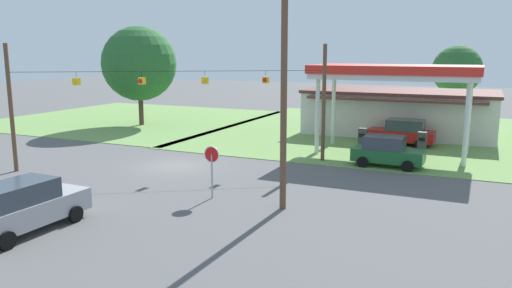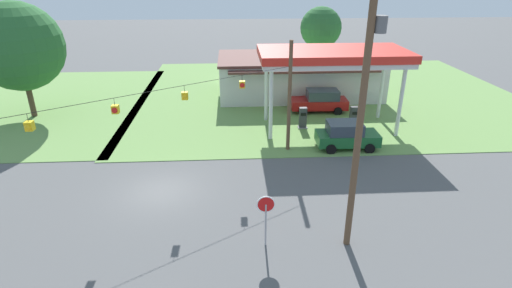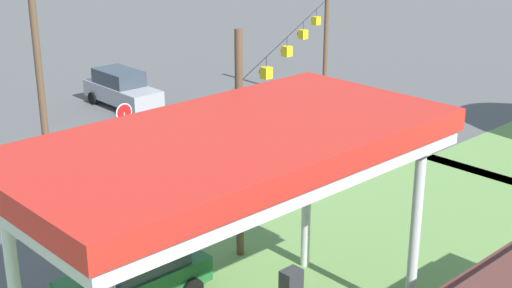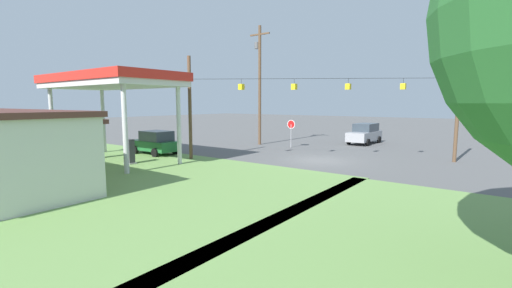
% 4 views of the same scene
% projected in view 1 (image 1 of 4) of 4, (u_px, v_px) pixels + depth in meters
% --- Properties ---
extents(ground_plane, '(160.00, 160.00, 0.00)m').
position_uv_depth(ground_plane, '(176.00, 166.00, 30.19)').
color(ground_plane, '#565656').
extents(grass_verge_station_corner, '(36.00, 28.00, 0.04)m').
position_uv_depth(grass_verge_station_corner, '(435.00, 136.00, 40.59)').
color(grass_verge_station_corner, '#6B934C').
rests_on(grass_verge_station_corner, ground).
extents(grass_verge_opposite_corner, '(24.00, 24.00, 0.04)m').
position_uv_depth(grass_verge_opposite_corner, '(132.00, 119.00, 51.03)').
color(grass_verge_opposite_corner, '#6B934C').
rests_on(grass_verge_opposite_corner, ground).
extents(gas_station_canopy, '(10.58, 5.27, 5.94)m').
position_uv_depth(gas_station_canopy, '(395.00, 73.00, 32.49)').
color(gas_station_canopy, silver).
rests_on(gas_station_canopy, ground).
extents(gas_station_store, '(15.14, 8.08, 3.68)m').
position_uv_depth(gas_station_store, '(400.00, 112.00, 41.42)').
color(gas_station_store, silver).
rests_on(gas_station_store, ground).
extents(fuel_pump_near, '(0.71, 0.56, 1.66)m').
position_uv_depth(fuel_pump_near, '(362.00, 141.00, 34.13)').
color(fuel_pump_near, gray).
rests_on(fuel_pump_near, ground).
extents(fuel_pump_far, '(0.71, 0.56, 1.66)m').
position_uv_depth(fuel_pump_far, '(422.00, 145.00, 32.54)').
color(fuel_pump_far, gray).
rests_on(fuel_pump_far, ground).
extents(car_at_pumps_front, '(4.17, 2.16, 1.86)m').
position_uv_depth(car_at_pumps_front, '(387.00, 151.00, 29.80)').
color(car_at_pumps_front, '#1E602D').
rests_on(car_at_pumps_front, ground).
extents(car_at_pumps_rear, '(4.77, 2.20, 1.91)m').
position_uv_depth(car_at_pumps_rear, '(402.00, 132.00, 36.60)').
color(car_at_pumps_rear, '#AD1414').
rests_on(car_at_pumps_rear, ground).
extents(car_on_crossroad, '(2.17, 5.17, 2.00)m').
position_uv_depth(car_on_crossroad, '(22.00, 207.00, 18.95)').
color(car_on_crossroad, '#9E9EA3').
rests_on(car_on_crossroad, ground).
extents(stop_sign_roadside, '(0.80, 0.08, 2.50)m').
position_uv_depth(stop_sign_roadside, '(212.00, 160.00, 23.23)').
color(stop_sign_roadside, '#99999E').
rests_on(stop_sign_roadside, ground).
extents(utility_pole_main, '(2.20, 0.44, 11.24)m').
position_uv_depth(utility_pole_main, '(285.00, 65.00, 20.82)').
color(utility_pole_main, brown).
rests_on(utility_pole_main, ground).
extents(signal_span_gantry, '(15.54, 10.24, 7.27)m').
position_uv_depth(signal_span_gantry, '(174.00, 100.00, 29.45)').
color(signal_span_gantry, brown).
rests_on(signal_span_gantry, ground).
extents(tree_behind_station, '(4.62, 4.62, 7.37)m').
position_uv_depth(tree_behind_station, '(457.00, 70.00, 47.19)').
color(tree_behind_station, '#4C3828').
rests_on(tree_behind_station, ground).
extents(tree_west_verge, '(6.79, 6.79, 9.09)m').
position_uv_depth(tree_west_verge, '(139.00, 64.00, 45.69)').
color(tree_west_verge, '#4C3828').
rests_on(tree_west_verge, ground).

